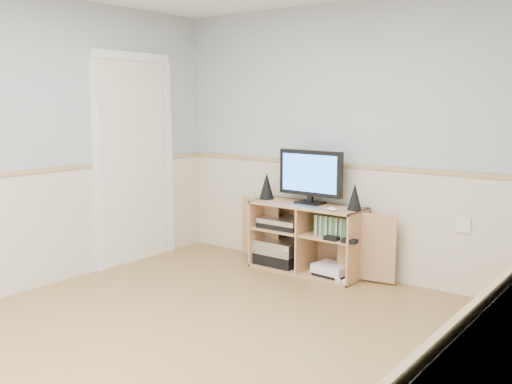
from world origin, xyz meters
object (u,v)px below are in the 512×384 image
keyboard (306,207)px  game_consoles (332,270)px  monitor (310,175)px  media_cabinet (310,237)px

keyboard → game_consoles: keyboard is taller
monitor → game_consoles: size_ratio=1.47×
monitor → game_consoles: monitor is taller
monitor → keyboard: size_ratio=2.23×
keyboard → game_consoles: 0.63m
media_cabinet → game_consoles: 0.39m
game_consoles → monitor: bearing=167.9°
keyboard → game_consoles: (0.21, 0.13, -0.59)m
keyboard → game_consoles: bearing=37.0°
keyboard → game_consoles: size_ratio=0.66×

